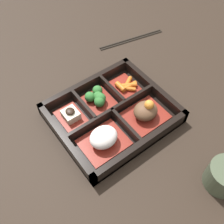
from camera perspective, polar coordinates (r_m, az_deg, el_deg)
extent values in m
plane|color=black|center=(0.68, 0.00, -1.26)|extent=(3.00, 3.00, 0.00)
cube|color=black|center=(0.67, 0.00, -1.02)|extent=(0.29, 0.25, 0.01)
cube|color=black|center=(0.72, -5.58, 5.68)|extent=(0.29, 0.01, 0.04)
cube|color=black|center=(0.61, 6.60, -7.26)|extent=(0.29, 0.01, 0.04)
cube|color=black|center=(0.72, 8.76, 5.01)|extent=(0.01, 0.25, 0.04)
cube|color=black|center=(0.63, -10.15, -6.34)|extent=(0.01, 0.25, 0.04)
cube|color=black|center=(0.66, -0.09, -0.16)|extent=(0.26, 0.01, 0.04)
cube|color=black|center=(0.70, 0.05, 4.33)|extent=(0.01, 0.11, 0.04)
cube|color=black|center=(0.67, -6.04, 0.85)|extent=(0.01, 0.11, 0.04)
cube|color=black|center=(0.64, 2.92, -3.38)|extent=(0.01, 0.11, 0.04)
cube|color=maroon|center=(0.67, 7.11, -0.90)|extent=(0.11, 0.09, 0.01)
ellipsoid|color=brown|center=(0.65, 7.31, 0.24)|extent=(0.06, 0.06, 0.04)
sphere|color=orange|center=(0.64, 8.10, 1.60)|extent=(0.02, 0.02, 0.02)
cube|color=maroon|center=(0.62, -1.79, -6.65)|extent=(0.11, 0.09, 0.01)
ellipsoid|color=silver|center=(0.60, -1.85, -5.52)|extent=(0.07, 0.06, 0.04)
cube|color=maroon|center=(0.73, 2.80, 5.41)|extent=(0.07, 0.09, 0.01)
cylinder|color=#D1661E|center=(0.72, 3.52, 5.81)|extent=(0.05, 0.03, 0.01)
cylinder|color=#D1661E|center=(0.71, 3.77, 5.04)|extent=(0.03, 0.03, 0.01)
cylinder|color=#D1661E|center=(0.73, 3.41, 6.31)|extent=(0.05, 0.03, 0.01)
cylinder|color=#D1661E|center=(0.72, 3.76, 5.61)|extent=(0.05, 0.01, 0.01)
cylinder|color=#D1661E|center=(0.71, 1.86, 5.52)|extent=(0.02, 0.03, 0.02)
cube|color=maroon|center=(0.69, -2.86, 2.19)|extent=(0.07, 0.09, 0.01)
sphere|color=#2D6B2D|center=(0.67, -2.76, 2.22)|extent=(0.03, 0.03, 0.03)
sphere|color=#2D6B2D|center=(0.70, -3.18, 4.71)|extent=(0.03, 0.03, 0.03)
sphere|color=#2D6B2D|center=(0.68, -2.87, 2.45)|extent=(0.03, 0.03, 0.03)
sphere|color=#2D6B2D|center=(0.69, -4.84, 3.31)|extent=(0.03, 0.03, 0.03)
sphere|color=#2D6B2D|center=(0.68, -2.73, 2.89)|extent=(0.03, 0.03, 0.03)
sphere|color=#2D6B2D|center=(0.69, -3.08, 3.39)|extent=(0.03, 0.03, 0.03)
cube|color=maroon|center=(0.67, -8.83, -1.25)|extent=(0.06, 0.09, 0.01)
cube|color=beige|center=(0.66, -8.97, -0.59)|extent=(0.04, 0.04, 0.02)
ellipsoid|color=black|center=(0.65, -9.13, 0.17)|extent=(0.02, 0.02, 0.01)
cylinder|color=#424C38|center=(0.61, 23.28, -12.74)|extent=(0.08, 0.08, 0.06)
cylinder|color=black|center=(0.90, 4.13, 15.73)|extent=(0.22, 0.05, 0.01)
cylinder|color=black|center=(0.90, 4.41, 15.40)|extent=(0.22, 0.05, 0.01)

